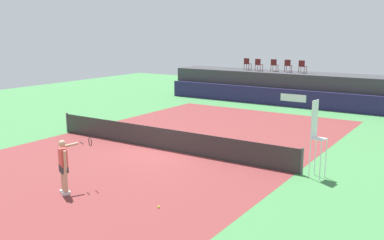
% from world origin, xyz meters
% --- Properties ---
extents(ground_plane, '(48.00, 48.00, 0.00)m').
position_xyz_m(ground_plane, '(0.00, 3.00, 0.00)').
color(ground_plane, '#3D7A42').
extents(court_inner, '(12.00, 22.00, 0.00)m').
position_xyz_m(court_inner, '(0.00, 0.00, 0.00)').
color(court_inner, maroon).
rests_on(court_inner, ground).
extents(sponsor_wall, '(18.00, 0.22, 1.20)m').
position_xyz_m(sponsor_wall, '(0.00, 13.50, 0.60)').
color(sponsor_wall, '#231E4C').
rests_on(sponsor_wall, ground).
extents(spectator_platform, '(18.00, 2.80, 2.20)m').
position_xyz_m(spectator_platform, '(0.00, 15.30, 1.10)').
color(spectator_platform, '#38383D').
rests_on(spectator_platform, ground).
extents(spectator_chair_far_left, '(0.45, 0.45, 0.89)m').
position_xyz_m(spectator_chair_far_left, '(-3.54, 15.34, 2.69)').
color(spectator_chair_far_left, '#561919').
rests_on(spectator_chair_far_left, spectator_platform).
extents(spectator_chair_left, '(0.46, 0.46, 0.89)m').
position_xyz_m(spectator_chair_left, '(-2.48, 15.05, 2.69)').
color(spectator_chair_left, '#561919').
rests_on(spectator_chair_left, spectator_platform).
extents(spectator_chair_center, '(0.45, 0.45, 0.89)m').
position_xyz_m(spectator_chair_center, '(-1.35, 15.33, 2.69)').
color(spectator_chair_center, '#561919').
rests_on(spectator_chair_center, spectator_platform).
extents(spectator_chair_right, '(0.46, 0.46, 0.89)m').
position_xyz_m(spectator_chair_right, '(-0.32, 15.39, 2.69)').
color(spectator_chair_right, '#561919').
rests_on(spectator_chair_right, spectator_platform).
extents(spectator_chair_far_right, '(0.46, 0.46, 0.89)m').
position_xyz_m(spectator_chair_far_right, '(0.80, 15.22, 2.69)').
color(spectator_chair_far_right, '#561919').
rests_on(spectator_chair_far_right, spectator_platform).
extents(umpire_chair, '(0.51, 0.51, 2.76)m').
position_xyz_m(umpire_chair, '(6.65, 0.02, 1.59)').
color(umpire_chair, white).
rests_on(umpire_chair, ground).
extents(tennis_net, '(12.40, 0.02, 0.95)m').
position_xyz_m(tennis_net, '(0.00, 0.00, 0.47)').
color(tennis_net, '#2D2D2D').
rests_on(tennis_net, ground).
extents(net_post_near, '(0.10, 0.10, 1.00)m').
position_xyz_m(net_post_near, '(-6.20, 0.00, 0.50)').
color(net_post_near, '#4C4C51').
rests_on(net_post_near, ground).
extents(net_post_far, '(0.10, 0.10, 1.00)m').
position_xyz_m(net_post_far, '(6.20, 0.00, 0.50)').
color(net_post_far, '#4C4C51').
rests_on(net_post_far, ground).
extents(tennis_player, '(0.61, 1.26, 1.77)m').
position_xyz_m(tennis_player, '(0.52, -5.94, 0.96)').
color(tennis_player, white).
rests_on(tennis_player, court_inner).
extents(tennis_ball, '(0.07, 0.07, 0.07)m').
position_xyz_m(tennis_ball, '(3.71, -5.24, 0.04)').
color(tennis_ball, '#D8EA33').
rests_on(tennis_ball, court_inner).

